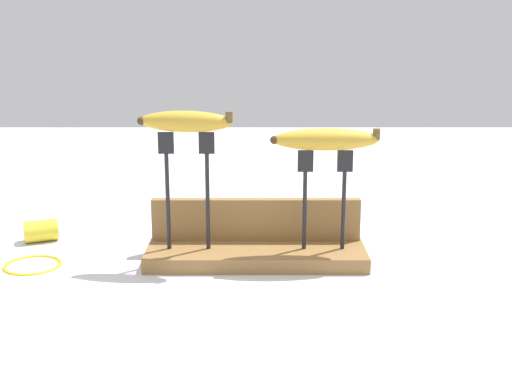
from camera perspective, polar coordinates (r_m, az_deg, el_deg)
ground_plane at (r=1.18m, az=0.00°, el=-5.91°), size 3.00×3.00×0.00m
wooden_board at (r=1.18m, az=0.00°, el=-5.33°), size 0.38×0.12×0.03m
board_backstop at (r=1.21m, az=-0.01°, el=-2.29°), size 0.37×0.02×0.07m
fork_stand_left at (r=1.14m, az=-5.78°, el=0.91°), size 0.09×0.01×0.20m
fork_stand_right at (r=1.15m, az=5.76°, el=0.11°), size 0.09×0.01×0.17m
banana_raised_left at (r=1.12m, az=-5.91°, el=5.85°), size 0.16×0.06×0.04m
banana_raised_right at (r=1.13m, az=5.87°, el=4.37°), size 0.18×0.05×0.04m
banana_chunk_near at (r=1.35m, az=-17.52°, el=-3.11°), size 0.07×0.06×0.04m
wire_coil at (r=1.23m, az=-18.17°, el=-5.74°), size 0.10×0.10×0.01m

